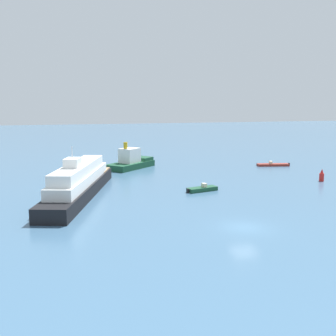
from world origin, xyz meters
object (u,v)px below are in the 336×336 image
at_px(tugboat, 131,161).
at_px(fishing_skiff, 202,189).
at_px(small_motorboat, 273,165).
at_px(channel_buoy_red, 322,176).
at_px(white_riverboat, 80,182).

bearing_deg(tugboat, fishing_skiff, -76.03).
xyz_separation_m(small_motorboat, channel_buoy_red, (-0.88, -15.18, 0.58)).
bearing_deg(white_riverboat, channel_buoy_red, -0.67).
xyz_separation_m(tugboat, channel_buoy_red, (25.42, -20.41, -0.42)).
bearing_deg(fishing_skiff, channel_buoy_red, 3.72).
distance_m(tugboat, white_riverboat, 22.63).
xyz_separation_m(fishing_skiff, tugboat, (-5.40, 21.71, 0.94)).
distance_m(fishing_skiff, channel_buoy_red, 20.07).
distance_m(white_riverboat, channel_buoy_red, 36.03).
height_order(small_motorboat, fishing_skiff, fishing_skiff).
relative_size(small_motorboat, fishing_skiff, 1.35).
bearing_deg(channel_buoy_red, white_riverboat, 179.33).
height_order(fishing_skiff, white_riverboat, white_riverboat).
relative_size(white_riverboat, channel_buoy_red, 13.09).
xyz_separation_m(tugboat, white_riverboat, (-10.59, -19.99, 0.59)).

